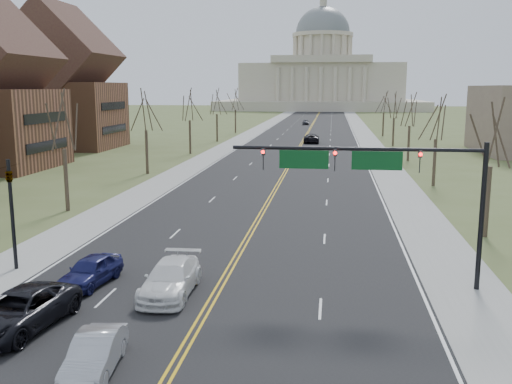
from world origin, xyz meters
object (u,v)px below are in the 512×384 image
(car_sb_outer_lead, at_px, (19,311))
(car_sb_outer_second, at_px, (91,271))
(car_sb_inner_second, at_px, (171,278))
(car_far_sb, at_px, (306,122))
(car_far_nb, at_px, (311,138))
(car_sb_inner_lead, at_px, (95,354))
(signal_mast, at_px, (375,171))
(signal_left, at_px, (11,202))

(car_sb_outer_lead, relative_size, car_sb_outer_second, 1.35)
(car_sb_inner_second, relative_size, car_far_sb, 1.32)
(car_far_sb, bearing_deg, car_far_nb, -90.53)
(car_sb_inner_lead, xyz_separation_m, car_far_nb, (4.25, 84.54, 0.14))
(car_sb_inner_second, bearing_deg, signal_mast, 14.27)
(car_sb_outer_lead, xyz_separation_m, car_sb_outer_second, (0.62, 5.50, -0.07))
(car_sb_inner_second, distance_m, car_sb_outer_second, 4.41)
(signal_left, bearing_deg, car_sb_outer_lead, -58.77)
(signal_mast, relative_size, car_sb_inner_lead, 3.00)
(car_sb_outer_lead, bearing_deg, car_far_sb, 95.08)
(signal_left, distance_m, car_sb_outer_second, 6.17)
(signal_left, height_order, car_sb_outer_lead, signal_left)
(car_sb_inner_second, bearing_deg, car_sb_outer_second, 168.33)
(car_sb_inner_second, bearing_deg, car_sb_inner_lead, -94.83)
(car_sb_outer_lead, distance_m, car_far_nb, 82.02)
(signal_left, height_order, car_sb_inner_second, signal_left)
(car_sb_inner_lead, bearing_deg, car_sb_outer_lead, 139.34)
(car_sb_inner_lead, bearing_deg, signal_left, 123.86)
(car_sb_inner_lead, bearing_deg, car_sb_inner_second, 79.40)
(car_sb_outer_lead, relative_size, car_far_nb, 0.99)
(signal_left, height_order, car_sb_inner_lead, signal_left)
(car_far_nb, height_order, car_far_sb, car_far_nb)
(signal_left, bearing_deg, car_sb_outer_second, -19.96)
(car_sb_inner_second, xyz_separation_m, car_far_nb, (3.76, 76.86, 0.03))
(car_sb_outer_lead, height_order, car_sb_outer_second, car_sb_outer_lead)
(car_sb_inner_second, distance_m, car_far_sb, 126.97)
(signal_left, relative_size, car_far_nb, 1.03)
(signal_mast, bearing_deg, car_sb_inner_lead, -134.17)
(signal_left, xyz_separation_m, car_sb_inner_lead, (8.92, -10.32, -3.04))
(car_sb_inner_lead, height_order, car_far_sb, car_far_sb)
(car_sb_outer_lead, height_order, car_far_nb, car_far_nb)
(car_sb_inner_lead, distance_m, car_far_sb, 134.65)
(signal_left, relative_size, car_far_sb, 1.47)
(car_sb_outer_second, height_order, car_far_nb, car_far_nb)
(signal_mast, bearing_deg, car_sb_outer_lead, -153.14)
(signal_mast, xyz_separation_m, car_sb_inner_second, (-9.54, -2.64, -4.97))
(car_sb_outer_second, xyz_separation_m, car_far_nb, (8.10, 76.06, 0.08))
(car_sb_inner_lead, distance_m, car_sb_inner_second, 7.69)
(car_sb_inner_lead, relative_size, car_sb_outer_lead, 0.71)
(car_sb_outer_second, bearing_deg, car_far_nb, 91.70)
(signal_mast, bearing_deg, signal_left, 180.00)
(car_sb_inner_lead, distance_m, car_sb_outer_second, 9.31)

